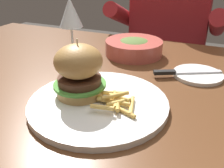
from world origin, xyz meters
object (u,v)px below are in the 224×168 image
(burger_sandwich, at_px, (79,70))
(main_plate, at_px, (98,103))
(soup_bowl, at_px, (134,47))
(bread_plate, at_px, (198,75))
(wine_glass, at_px, (71,16))
(table_knife, at_px, (181,72))
(diner_person, at_px, (166,58))

(burger_sandwich, bearing_deg, main_plate, -10.25)
(burger_sandwich, distance_m, soup_bowl, 0.34)
(bread_plate, bearing_deg, wine_glass, -167.67)
(main_plate, distance_m, table_knife, 0.27)
(main_plate, bearing_deg, burger_sandwich, 169.75)
(main_plate, distance_m, wine_glass, 0.28)
(table_knife, bearing_deg, burger_sandwich, -131.58)
(soup_bowl, distance_m, diner_person, 0.52)
(main_plate, relative_size, table_knife, 1.75)
(wine_glass, xyz_separation_m, table_knife, (0.31, 0.05, -0.14))
(burger_sandwich, distance_m, diner_person, 0.86)
(bread_plate, xyz_separation_m, soup_bowl, (-0.22, 0.10, 0.02))
(table_knife, bearing_deg, wine_glass, -169.97)
(main_plate, height_order, burger_sandwich, burger_sandwich)
(main_plate, bearing_deg, table_knife, 57.81)
(main_plate, height_order, table_knife, table_knife)
(bread_plate, distance_m, soup_bowl, 0.24)
(wine_glass, xyz_separation_m, soup_bowl, (0.13, 0.17, -0.12))
(main_plate, distance_m, burger_sandwich, 0.08)
(wine_glass, bearing_deg, main_plate, -46.13)
(bread_plate, distance_m, table_knife, 0.05)
(burger_sandwich, distance_m, bread_plate, 0.34)
(main_plate, height_order, diner_person, diner_person)
(burger_sandwich, distance_m, wine_glass, 0.21)
(wine_glass, relative_size, table_knife, 1.14)
(diner_person, bearing_deg, wine_glass, -103.37)
(bread_plate, relative_size, soup_bowl, 0.71)
(main_plate, relative_size, bread_plate, 2.28)
(soup_bowl, xyz_separation_m, diner_person, (0.03, 0.48, -0.20))
(burger_sandwich, xyz_separation_m, bread_plate, (0.24, 0.24, -0.07))
(wine_glass, distance_m, diner_person, 0.75)
(burger_sandwich, height_order, bread_plate, burger_sandwich)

